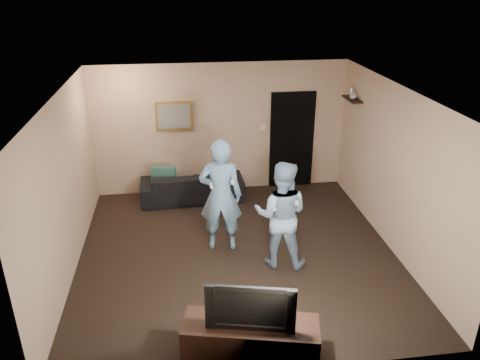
{
  "coord_description": "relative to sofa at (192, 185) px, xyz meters",
  "views": [
    {
      "loc": [
        -0.83,
        -6.35,
        4.14
      ],
      "look_at": [
        0.08,
        0.3,
        1.15
      ],
      "focal_mm": 35.0,
      "sensor_mm": 36.0,
      "label": 1
    }
  ],
  "objects": [
    {
      "name": "ceiling",
      "position": [
        0.63,
        -2.08,
        2.31
      ],
      "size": [
        5.0,
        5.0,
        0.04
      ],
      "primitive_type": "cube",
      "color": "silver",
      "rests_on": "wall_back"
    },
    {
      "name": "painting_canvas",
      "position": [
        -0.27,
        0.37,
        1.31
      ],
      "size": [
        0.62,
        0.01,
        0.47
      ],
      "primitive_type": "cube",
      "color": "slate",
      "rests_on": "painting_frame"
    },
    {
      "name": "shelf_figurine",
      "position": [
        3.02,
        -0.2,
        1.8
      ],
      "size": [
        0.06,
        0.06,
        0.18
      ],
      "primitive_type": "cylinder",
      "color": "silver",
      "rests_on": "wall_shelf"
    },
    {
      "name": "wii_player_left",
      "position": [
        0.39,
        -1.85,
        0.64
      ],
      "size": [
        0.74,
        0.56,
        1.86
      ],
      "color": "#6E99C0",
      "rests_on": "ground"
    },
    {
      "name": "wall_left",
      "position": [
        -1.87,
        -2.08,
        1.01
      ],
      "size": [
        0.04,
        5.0,
        2.6
      ],
      "primitive_type": "cube",
      "color": "tan",
      "rests_on": "ground"
    },
    {
      "name": "light_switch",
      "position": [
        1.48,
        0.4,
        1.01
      ],
      "size": [
        0.08,
        0.02,
        0.12
      ],
      "primitive_type": "cube",
      "color": "silver",
      "rests_on": "wall_back"
    },
    {
      "name": "wall_right",
      "position": [
        3.13,
        -2.08,
        1.01
      ],
      "size": [
        0.04,
        5.0,
        2.6
      ],
      "primitive_type": "cube",
      "color": "tan",
      "rests_on": "ground"
    },
    {
      "name": "wall_front",
      "position": [
        0.63,
        -4.58,
        1.01
      ],
      "size": [
        5.0,
        0.04,
        2.6
      ],
      "primitive_type": "cube",
      "color": "tan",
      "rests_on": "ground"
    },
    {
      "name": "wall_shelf",
      "position": [
        3.02,
        -0.28,
        1.7
      ],
      "size": [
        0.2,
        0.6,
        0.03
      ],
      "primitive_type": "cube",
      "color": "black",
      "rests_on": "wall_right"
    },
    {
      "name": "throw_pillow",
      "position": [
        -0.54,
        0.0,
        0.19
      ],
      "size": [
        0.49,
        0.23,
        0.47
      ],
      "primitive_type": "cube",
      "rotation": [
        0.0,
        0.0,
        -0.19
      ],
      "color": "#194D45",
      "rests_on": "sofa"
    },
    {
      "name": "shelf_vase",
      "position": [
        3.02,
        -0.31,
        1.78
      ],
      "size": [
        0.14,
        0.14,
        0.14
      ],
      "primitive_type": "imported",
      "rotation": [
        0.0,
        0.0,
        0.06
      ],
      "color": "silver",
      "rests_on": "wall_shelf"
    },
    {
      "name": "doorway",
      "position": [
        2.08,
        0.39,
        0.71
      ],
      "size": [
        0.9,
        0.06,
        2.0
      ],
      "primitive_type": "cube",
      "color": "black",
      "rests_on": "ground"
    },
    {
      "name": "television",
      "position": [
        0.48,
        -4.34,
        0.52
      ],
      "size": [
        1.0,
        0.35,
        0.57
      ],
      "primitive_type": "imported",
      "rotation": [
        0.0,
        0.0,
        -0.23
      ],
      "color": "black",
      "rests_on": "tv_console"
    },
    {
      "name": "ground",
      "position": [
        0.63,
        -2.08,
        -0.29
      ],
      "size": [
        5.0,
        5.0,
        0.0
      ],
      "primitive_type": "plane",
      "color": "black",
      "rests_on": "ground"
    },
    {
      "name": "sofa",
      "position": [
        0.0,
        0.0,
        0.0
      ],
      "size": [
        2.03,
        0.84,
        0.59
      ],
      "primitive_type": "imported",
      "rotation": [
        0.0,
        0.0,
        3.17
      ],
      "color": "black",
      "rests_on": "ground"
    },
    {
      "name": "painting_frame",
      "position": [
        -0.27,
        0.4,
        1.31
      ],
      "size": [
        0.72,
        0.05,
        0.57
      ],
      "primitive_type": "cube",
      "color": "olive",
      "rests_on": "wall_back"
    },
    {
      "name": "tv_console",
      "position": [
        0.48,
        -4.34,
        -0.04
      ],
      "size": [
        1.62,
        0.83,
        0.55
      ],
      "primitive_type": "cube",
      "rotation": [
        0.0,
        0.0,
        -0.23
      ],
      "color": "black",
      "rests_on": "ground"
    },
    {
      "name": "wii_player_right",
      "position": [
        1.23,
        -2.44,
        0.55
      ],
      "size": [
        0.98,
        0.86,
        1.69
      ],
      "color": "#87A7C5",
      "rests_on": "ground"
    },
    {
      "name": "wall_back",
      "position": [
        0.63,
        0.42,
        1.01
      ],
      "size": [
        5.0,
        0.04,
        2.6
      ],
      "primitive_type": "cube",
      "color": "tan",
      "rests_on": "ground"
    }
  ]
}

